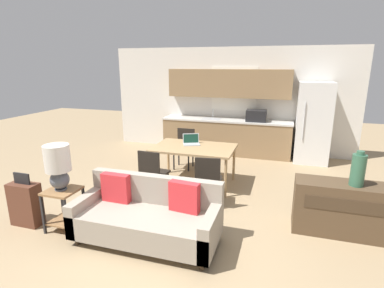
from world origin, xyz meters
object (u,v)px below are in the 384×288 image
object	(u,v)px
credenza	(341,208)
dining_chair_near_left	(153,171)
side_table	(63,203)
dining_table	(194,150)
refrigerator	(313,123)
table_lamp	(58,164)
suitcase	(26,204)
dining_chair_near_right	(208,179)
dining_chair_far_left	(184,146)
couch	(149,216)
laptop	(191,142)
vase	(358,170)

from	to	relation	value
credenza	dining_chair_near_left	world-z (taller)	dining_chair_near_left
side_table	credenza	distance (m)	3.83
dining_table	side_table	bearing A→B (deg)	-120.54
refrigerator	table_lamp	world-z (taller)	refrigerator
suitcase	dining_chair_near_right	bearing A→B (deg)	29.25
credenza	dining_chair_far_left	xyz separation A→B (m)	(-2.92, 1.98, 0.12)
couch	credenza	world-z (taller)	couch
dining_chair_near_left	laptop	xyz separation A→B (m)	(0.39, 0.99, 0.31)
side_table	laptop	xyz separation A→B (m)	(1.15, 2.30, 0.40)
table_lamp	couch	bearing A→B (deg)	5.62
couch	laptop	bearing A→B (deg)	92.37
side_table	dining_chair_near_right	distance (m)	2.17
couch	refrigerator	bearing A→B (deg)	61.50
table_lamp	dining_chair_near_right	size ratio (longest dim) A/B	0.73
dining_chair_far_left	vase	bearing A→B (deg)	-34.22
dining_table	dining_chair_near_right	size ratio (longest dim) A/B	1.75
dining_chair_near_right	dining_chair_far_left	bearing A→B (deg)	-68.61
table_lamp	dining_chair_near_left	size ratio (longest dim) A/B	0.73
refrigerator	dining_chair_far_left	distance (m)	3.07
vase	dining_chair_far_left	xyz separation A→B (m)	(-3.05, 2.02, -0.47)
refrigerator	couch	xyz separation A→B (m)	(-2.27, -4.19, -0.61)
couch	laptop	distance (m)	2.23
side_table	dining_chair_near_right	xyz separation A→B (m)	(1.76, 1.28, 0.09)
dining_table	dining_chair_near_left	distance (m)	0.97
dining_chair_near_right	refrigerator	bearing A→B (deg)	-128.34
couch	table_lamp	bearing A→B (deg)	-174.38
refrigerator	dining_chair_near_left	world-z (taller)	refrigerator
dining_table	table_lamp	bearing A→B (deg)	-120.77
dining_chair_near_right	dining_chair_far_left	world-z (taller)	same
credenza	laptop	bearing A→B (deg)	153.46
dining_chair_near_left	credenza	bearing A→B (deg)	178.94
couch	dining_chair_near_right	bearing A→B (deg)	65.88
couch	credenza	bearing A→B (deg)	20.43
vase	dining_table	bearing A→B (deg)	156.10
laptop	table_lamp	bearing A→B (deg)	-140.41
refrigerator	dining_chair_far_left	bearing A→B (deg)	-154.74
table_lamp	suitcase	xyz separation A→B (m)	(-0.61, -0.05, -0.64)
side_table	table_lamp	xyz separation A→B (m)	(-0.01, -0.00, 0.57)
dining_chair_far_left	side_table	bearing A→B (deg)	-105.00
couch	table_lamp	size ratio (longest dim) A/B	2.96
vase	suitcase	size ratio (longest dim) A/B	0.59
dining_chair_near_left	side_table	bearing A→B (deg)	64.40
dining_chair_far_left	credenza	bearing A→B (deg)	-34.84
refrigerator	dining_chair_near_left	xyz separation A→B (m)	(-2.75, -2.99, -0.46)
refrigerator	dining_chair_near_right	distance (m)	3.54
side_table	vase	distance (m)	3.98
side_table	credenza	xyz separation A→B (m)	(3.69, 1.03, -0.03)
refrigerator	dining_chair_near_right	world-z (taller)	refrigerator
side_table	laptop	distance (m)	2.61
side_table	laptop	size ratio (longest dim) A/B	1.52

